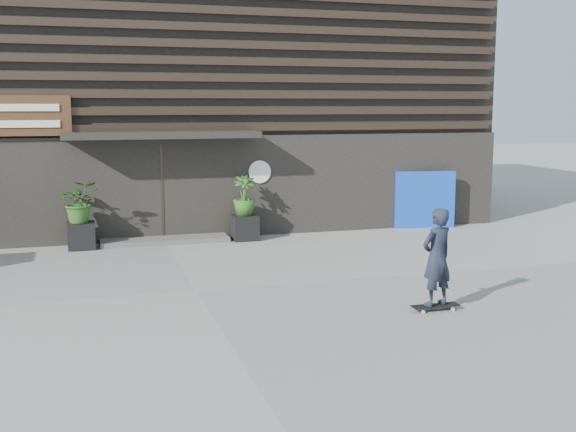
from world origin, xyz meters
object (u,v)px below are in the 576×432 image
object	(u,v)px
planter_pot_left	(81,236)
planter_pot_right	(245,228)
skateboarder	(437,258)
blue_tarp	(425,200)

from	to	relation	value
planter_pot_left	planter_pot_right	world-z (taller)	same
planter_pot_right	planter_pot_left	bearing A→B (deg)	180.00
planter_pot_left	planter_pot_right	xyz separation A→B (m)	(3.80, 0.00, 0.00)
skateboarder	planter_pot_right	bearing A→B (deg)	103.08
planter_pot_left	planter_pot_right	distance (m)	3.80
skateboarder	planter_pot_left	bearing A→B (deg)	128.67
planter_pot_right	skateboarder	size ratio (longest dim) A/B	0.36
planter_pot_right	blue_tarp	size ratio (longest dim) A/B	0.37
planter_pot_left	planter_pot_right	size ratio (longest dim) A/B	1.00
planter_pot_left	skateboarder	size ratio (longest dim) A/B	0.36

